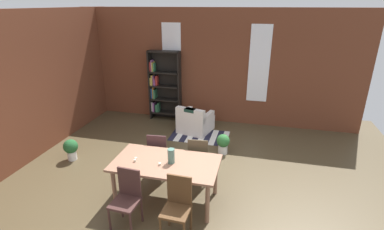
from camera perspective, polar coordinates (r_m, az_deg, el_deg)
ground_plane at (r=5.64m, az=-2.42°, el=-14.59°), size 9.27×9.27×0.00m
back_wall_brick at (r=8.28m, az=4.43°, el=9.39°), size 8.03×0.12×3.20m
left_wall_brick at (r=6.78m, az=-33.20°, el=3.21°), size 0.12×8.13×3.20m
window_pane_0 at (r=8.47m, az=-4.00°, el=10.77°), size 0.55×0.02×2.08m
window_pane_1 at (r=8.08m, az=13.14°, el=9.76°), size 0.55×0.02×2.08m
dining_table at (r=5.03m, az=-5.16°, el=-10.07°), size 1.81×0.97×0.78m
vase_on_table at (r=4.90m, az=-4.15°, el=-8.08°), size 0.12×0.12×0.26m
tealight_candle_0 at (r=5.13m, az=-11.04°, el=-8.42°), size 0.04×0.04×0.03m
tealight_candle_1 at (r=5.06m, az=-11.22°, el=-8.84°), size 0.04×0.04×0.04m
tealight_candle_2 at (r=4.90m, az=-6.40°, el=-9.63°), size 0.04×0.04×0.04m
dining_chair_far_left at (r=5.82m, az=-6.61°, el=-7.50°), size 0.43×0.43×0.95m
dining_chair_near_left at (r=4.73m, az=-12.76°, el=-15.51°), size 0.42×0.42×0.95m
dining_chair_near_right at (r=4.47m, az=-2.92°, el=-17.36°), size 0.41×0.41×0.95m
dining_chair_far_right at (r=5.62m, az=1.29°, el=-8.50°), size 0.43×0.43×0.95m
bookshelf_tall at (r=8.56m, az=-5.79°, el=5.72°), size 0.93×0.29×2.05m
armchair_white at (r=7.84m, az=0.57°, el=-1.38°), size 0.97×0.97×0.75m
potted_plant_by_shelf at (r=6.77m, az=6.17°, el=-5.50°), size 0.30×0.30×0.47m
potted_plant_corner at (r=7.00m, az=-22.85°, el=-6.08°), size 0.32×0.32×0.49m
striped_rug at (r=7.68m, az=1.50°, el=-4.13°), size 1.51×0.92×0.01m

